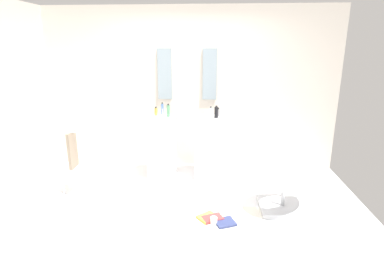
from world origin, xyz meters
name	(u,v)px	position (x,y,z in m)	size (l,w,h in m)	color
ground_plane	(177,216)	(0.00, 0.00, -0.02)	(4.80, 3.60, 0.04)	silver
rear_partition	(187,89)	(0.00, 1.65, 1.30)	(4.80, 0.10, 2.60)	beige
pedestal_sink_left	(162,145)	(-0.36, 1.16, 0.50)	(0.44, 0.44, 1.05)	white
pedestal_sink_right	(208,146)	(0.36, 1.16, 0.50)	(0.44, 0.44, 1.05)	white
vanity_mirror_left	(165,74)	(-0.36, 1.58, 1.55)	(0.22, 0.03, 0.80)	#8C9EA8
vanity_mirror_right	(210,74)	(0.36, 1.58, 1.55)	(0.22, 0.03, 0.80)	#8C9EA8
lounge_chair	(284,184)	(1.31, 0.20, 0.35)	(1.09, 1.09, 0.65)	#B7BABF
towel_rack	(71,152)	(-1.47, 0.42, 0.63)	(0.37, 0.22, 0.95)	#B7BABF
area_rug	(219,222)	(0.52, -0.15, 0.01)	(1.08, 0.74, 0.01)	white
magazine_red	(212,218)	(0.44, -0.11, 0.03)	(0.24, 0.15, 0.03)	#B73838
magazine_navy	(225,222)	(0.58, -0.17, 0.02)	(0.22, 0.20, 0.02)	navy
magazine_ochre	(208,217)	(0.38, -0.09, 0.03)	(0.22, 0.18, 0.03)	gold
coffee_mug	(214,221)	(0.45, -0.19, 0.05)	(0.08, 0.08, 0.08)	white
soap_bottle_amber	(156,112)	(-0.45, 1.23, 1.01)	(0.05, 0.05, 0.14)	#C68C38
soap_bottle_black	(216,112)	(0.47, 1.14, 1.04)	(0.06, 0.06, 0.18)	black
soap_bottle_blue	(162,109)	(-0.36, 1.29, 1.04)	(0.04, 0.04, 0.19)	#4C72B7
soap_bottle_grey	(218,113)	(0.50, 1.23, 1.01)	(0.06, 0.06, 0.13)	#99999E
soap_bottle_green	(168,111)	(-0.25, 1.16, 1.04)	(0.05, 0.05, 0.20)	#59996B
soap_bottle_clear	(211,113)	(0.39, 1.03, 1.04)	(0.04, 0.04, 0.19)	silver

